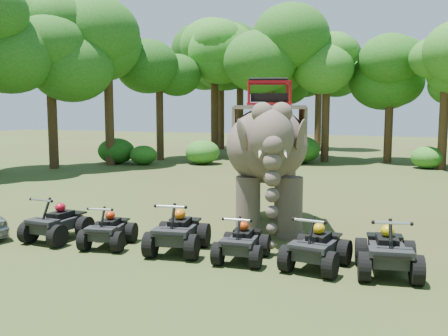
{
  "coord_description": "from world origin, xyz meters",
  "views": [
    {
      "loc": [
        5.15,
        -12.98,
        3.75
      ],
      "look_at": [
        0.0,
        1.2,
        1.9
      ],
      "focal_mm": 40.0,
      "sensor_mm": 36.0,
      "label": 1
    }
  ],
  "objects_px": {
    "atv_4": "(317,241)",
    "atv_5": "(388,245)",
    "atv_2": "(178,226)",
    "atv_3": "(242,237)",
    "elephant": "(268,154)",
    "atv_0": "(57,218)",
    "atv_1": "(108,225)"
  },
  "relations": [
    {
      "from": "atv_3",
      "to": "atv_1",
      "type": "bearing_deg",
      "value": 176.6
    },
    {
      "from": "atv_2",
      "to": "atv_5",
      "type": "bearing_deg",
      "value": -7.69
    },
    {
      "from": "atv_3",
      "to": "atv_2",
      "type": "bearing_deg",
      "value": 172.2
    },
    {
      "from": "atv_5",
      "to": "atv_1",
      "type": "bearing_deg",
      "value": 173.36
    },
    {
      "from": "atv_0",
      "to": "atv_4",
      "type": "distance_m",
      "value": 7.3
    },
    {
      "from": "atv_4",
      "to": "atv_5",
      "type": "relative_size",
      "value": 0.95
    },
    {
      "from": "atv_0",
      "to": "atv_3",
      "type": "distance_m",
      "value": 5.49
    },
    {
      "from": "elephant",
      "to": "atv_1",
      "type": "xyz_separation_m",
      "value": [
        -3.5,
        -3.51,
        -1.74
      ]
    },
    {
      "from": "atv_5",
      "to": "atv_4",
      "type": "bearing_deg",
      "value": 176.08
    },
    {
      "from": "atv_0",
      "to": "atv_2",
      "type": "distance_m",
      "value": 3.71
    },
    {
      "from": "atv_2",
      "to": "atv_3",
      "type": "height_order",
      "value": "atv_2"
    },
    {
      "from": "atv_1",
      "to": "atv_4",
      "type": "height_order",
      "value": "atv_4"
    },
    {
      "from": "atv_0",
      "to": "atv_4",
      "type": "xyz_separation_m",
      "value": [
        7.3,
        0.03,
        -0.0
      ]
    },
    {
      "from": "elephant",
      "to": "atv_5",
      "type": "relative_size",
      "value": 3.02
    },
    {
      "from": "atv_3",
      "to": "atv_0",
      "type": "bearing_deg",
      "value": 176.19
    },
    {
      "from": "atv_1",
      "to": "atv_5",
      "type": "relative_size",
      "value": 0.85
    },
    {
      "from": "elephant",
      "to": "atv_1",
      "type": "relative_size",
      "value": 3.54
    },
    {
      "from": "atv_4",
      "to": "atv_1",
      "type": "bearing_deg",
      "value": -170.24
    },
    {
      "from": "atv_3",
      "to": "atv_4",
      "type": "xyz_separation_m",
      "value": [
        1.81,
        0.04,
        0.06
      ]
    },
    {
      "from": "atv_3",
      "to": "atv_4",
      "type": "relative_size",
      "value": 0.91
    },
    {
      "from": "atv_3",
      "to": "elephant",
      "type": "bearing_deg",
      "value": 90.99
    },
    {
      "from": "atv_0",
      "to": "atv_2",
      "type": "relative_size",
      "value": 0.95
    },
    {
      "from": "atv_1",
      "to": "atv_2",
      "type": "relative_size",
      "value": 0.85
    },
    {
      "from": "atv_1",
      "to": "atv_3",
      "type": "bearing_deg",
      "value": -9.54
    },
    {
      "from": "atv_4",
      "to": "atv_5",
      "type": "distance_m",
      "value": 1.58
    },
    {
      "from": "atv_0",
      "to": "atv_5",
      "type": "relative_size",
      "value": 0.95
    },
    {
      "from": "atv_1",
      "to": "atv_2",
      "type": "bearing_deg",
      "value": -5.62
    },
    {
      "from": "atv_4",
      "to": "atv_5",
      "type": "xyz_separation_m",
      "value": [
        1.58,
        0.11,
        0.04
      ]
    },
    {
      "from": "atv_3",
      "to": "atv_5",
      "type": "xyz_separation_m",
      "value": [
        3.39,
        0.15,
        0.09
      ]
    },
    {
      "from": "atv_0",
      "to": "atv_3",
      "type": "xyz_separation_m",
      "value": [
        5.49,
        -0.01,
        -0.06
      ]
    },
    {
      "from": "atv_3",
      "to": "atv_4",
      "type": "bearing_deg",
      "value": -2.48
    },
    {
      "from": "atv_1",
      "to": "atv_2",
      "type": "xyz_separation_m",
      "value": [
        2.0,
        0.15,
        0.1
      ]
    }
  ]
}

